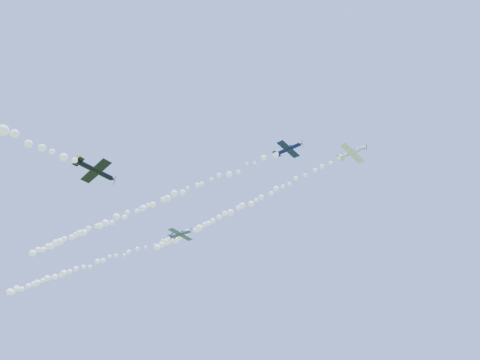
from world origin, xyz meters
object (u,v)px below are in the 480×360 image
Objects in this scene: plane_white at (352,153)px; plane_navy at (288,149)px; plane_grey at (180,234)px; plane_black at (96,171)px.

plane_navy is (-5.37, -18.70, -7.28)m from plane_white.
plane_white is at bearing 71.15° from plane_navy.
plane_grey is (-40.53, -12.34, -12.72)m from plane_white.
plane_navy reaches higher than plane_black.
plane_grey is 35.77m from plane_black.
plane_white is 1.18× the size of plane_navy.
plane_navy reaches higher than plane_grey.
plane_black is (-20.75, -26.09, -9.79)m from plane_navy.
plane_black is (-26.11, -44.79, -17.06)m from plane_white.
plane_white reaches higher than plane_grey.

